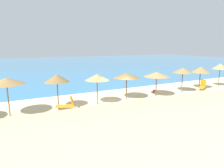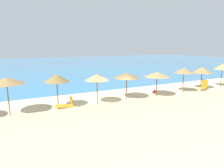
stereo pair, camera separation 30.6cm
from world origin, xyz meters
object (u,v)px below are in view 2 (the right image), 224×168
object	(u,v)px
beach_umbrella_6	(157,74)
lounge_chair_1	(67,104)
beach_umbrella_7	(184,71)
lounge_chair_0	(204,86)
beach_umbrella_3	(57,78)
beach_umbrella_4	(97,77)
beach_umbrella_5	(127,75)
beach_umbrella_2	(6,81)
beach_ball	(155,91)
beach_umbrella_8	(202,70)
beach_umbrella_9	(222,67)

from	to	relation	value
beach_umbrella_6	lounge_chair_1	bearing A→B (deg)	-178.66
beach_umbrella_7	lounge_chair_0	xyz separation A→B (m)	(2.93, -0.31, -1.89)
beach_umbrella_3	beach_umbrella_4	size ratio (longest dim) A/B	1.06
beach_umbrella_3	beach_umbrella_5	size ratio (longest dim) A/B	1.12
beach_umbrella_2	beach_ball	distance (m)	13.95
beach_umbrella_7	beach_umbrella_8	world-z (taller)	beach_umbrella_7
beach_umbrella_3	beach_ball	size ratio (longest dim) A/B	9.22
beach_umbrella_8	beach_umbrella_6	bearing A→B (deg)	-176.36
beach_umbrella_2	lounge_chair_0	bearing A→B (deg)	-1.51
beach_umbrella_9	lounge_chair_0	xyz separation A→B (m)	(-3.45, -0.38, -2.01)
beach_umbrella_6	lounge_chair_0	xyz separation A→B (m)	(6.55, -0.24, -1.70)
beach_umbrella_6	beach_umbrella_9	distance (m)	10.01
lounge_chair_0	beach_umbrella_4	bearing A→B (deg)	63.59
beach_umbrella_4	beach_umbrella_6	bearing A→B (deg)	-1.04
beach_umbrella_4	beach_umbrella_5	size ratio (longest dim) A/B	1.05
beach_umbrella_6	beach_umbrella_9	world-z (taller)	beach_umbrella_9
beach_umbrella_5	beach_ball	xyz separation A→B (m)	(4.01, 0.86, -2.09)
beach_umbrella_7	lounge_chair_0	bearing A→B (deg)	-6.07
beach_umbrella_4	beach_ball	size ratio (longest dim) A/B	8.67
beach_umbrella_2	beach_umbrella_3	size ratio (longest dim) A/B	0.99
beach_ball	beach_umbrella_5	bearing A→B (deg)	-167.89
beach_umbrella_8	beach_umbrella_3	bearing A→B (deg)	-179.67
beach_umbrella_4	lounge_chair_1	xyz separation A→B (m)	(-2.69, -0.32, -1.91)
beach_umbrella_3	beach_umbrella_8	distance (m)	16.39
beach_umbrella_9	lounge_chair_0	world-z (taller)	beach_umbrella_9
beach_umbrella_2	beach_umbrella_3	world-z (taller)	beach_umbrella_3
beach_umbrella_5	lounge_chair_0	size ratio (longest dim) A/B	1.67
beach_umbrella_3	beach_umbrella_8	size ratio (longest dim) A/B	1.08
beach_umbrella_8	beach_umbrella_5	bearing A→B (deg)	-179.80
beach_umbrella_4	lounge_chair_0	bearing A→B (deg)	-1.57
beach_umbrella_6	lounge_chair_0	distance (m)	6.77
beach_umbrella_2	beach_umbrella_5	world-z (taller)	beach_umbrella_2
beach_umbrella_5	lounge_chair_0	bearing A→B (deg)	-3.76
beach_umbrella_9	beach_umbrella_5	bearing A→B (deg)	178.89
beach_umbrella_4	beach_umbrella_6	distance (m)	6.26
beach_umbrella_8	beach_umbrella_2	bearing A→B (deg)	-179.53
beach_umbrella_5	beach_umbrella_8	world-z (taller)	beach_umbrella_8
beach_umbrella_5	beach_umbrella_4	bearing A→B (deg)	-174.59
beach_umbrella_4	beach_umbrella_9	distance (m)	16.26
beach_umbrella_6	beach_umbrella_9	xyz separation A→B (m)	(10.01, 0.15, 0.31)
beach_umbrella_4	beach_ball	distance (m)	7.49
beach_umbrella_3	lounge_chair_1	distance (m)	2.18
beach_umbrella_3	lounge_chair_1	world-z (taller)	beach_umbrella_3
beach_umbrella_8	lounge_chair_1	bearing A→B (deg)	-177.66
beach_umbrella_4	beach_umbrella_9	bearing A→B (deg)	0.12
beach_umbrella_2	beach_umbrella_6	xyz separation A→B (m)	(12.90, -0.27, -0.34)
lounge_chair_1	beach_umbrella_7	bearing A→B (deg)	-68.61
beach_umbrella_3	beach_umbrella_6	distance (m)	9.51
beach_umbrella_4	beach_umbrella_5	distance (m)	3.07
beach_umbrella_8	beach_ball	size ratio (longest dim) A/B	8.57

